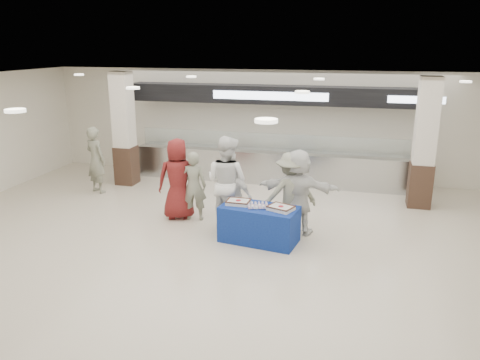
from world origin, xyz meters
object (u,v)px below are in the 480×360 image
(soldier_a, at_px, (194,186))
(soldier_b, at_px, (290,193))
(soldier_bg, at_px, (96,160))
(civilian_maroon, at_px, (178,179))
(cupcake_tray, at_px, (258,206))
(chef_short, at_px, (235,196))
(display_table, at_px, (259,224))
(sheet_cake_right, at_px, (281,208))
(chef_tall, at_px, (227,182))
(sheet_cake_left, at_px, (238,202))
(civilian_white, at_px, (298,192))

(soldier_a, bearing_deg, soldier_b, 163.97)
(soldier_bg, bearing_deg, civilian_maroon, 179.03)
(cupcake_tray, distance_m, chef_short, 0.92)
(display_table, xyz_separation_m, soldier_bg, (-4.98, 2.17, 0.53))
(display_table, bearing_deg, soldier_bg, 165.27)
(display_table, height_order, soldier_bg, soldier_bg)
(sheet_cake_right, bearing_deg, cupcake_tray, 172.38)
(display_table, relative_size, chef_tall, 0.76)
(sheet_cake_left, height_order, chef_short, chef_short)
(soldier_b, bearing_deg, chef_short, -22.89)
(display_table, distance_m, sheet_cake_right, 0.63)
(cupcake_tray, bearing_deg, sheet_cake_right, -7.62)
(civilian_maroon, height_order, soldier_b, civilian_maroon)
(display_table, relative_size, sheet_cake_right, 2.70)
(soldier_a, height_order, civilian_white, civilian_white)
(cupcake_tray, relative_size, soldier_a, 0.27)
(sheet_cake_left, bearing_deg, cupcake_tray, -10.83)
(sheet_cake_left, distance_m, civilian_maroon, 1.83)
(display_table, bearing_deg, sheet_cake_right, -1.06)
(sheet_cake_left, relative_size, chef_short, 0.32)
(civilian_white, bearing_deg, sheet_cake_left, 26.34)
(sheet_cake_right, height_order, soldier_b, soldier_b)
(sheet_cake_right, bearing_deg, civilian_white, 72.11)
(soldier_a, bearing_deg, cupcake_tray, 142.12)
(sheet_cake_right, xyz_separation_m, soldier_a, (-2.17, 0.94, 0.01))
(civilian_maroon, xyz_separation_m, soldier_bg, (-2.88, 1.31, -0.04))
(display_table, relative_size, cupcake_tray, 3.62)
(sheet_cake_right, xyz_separation_m, soldier_bg, (-5.43, 2.25, 0.10))
(civilian_maroon, height_order, chef_short, civilian_maroon)
(chef_tall, bearing_deg, display_table, 164.43)
(sheet_cake_right, xyz_separation_m, chef_tall, (-1.32, 0.72, 0.22))
(display_table, height_order, chef_tall, chef_tall)
(chef_tall, distance_m, chef_short, 0.35)
(sheet_cake_right, relative_size, soldier_a, 0.36)
(cupcake_tray, height_order, soldier_b, soldier_b)
(chef_short, distance_m, soldier_b, 1.22)
(chef_tall, xyz_separation_m, soldier_bg, (-4.11, 1.53, -0.12))
(display_table, relative_size, civilian_white, 0.84)
(soldier_a, distance_m, soldier_b, 2.26)
(soldier_bg, bearing_deg, display_table, 179.80)
(soldier_a, xyz_separation_m, soldier_b, (2.25, -0.22, 0.08))
(sheet_cake_left, xyz_separation_m, soldier_a, (-1.26, 0.80, 0.01))
(sheet_cake_left, distance_m, cupcake_tray, 0.43)
(soldier_a, bearing_deg, civilian_maroon, -11.13)
(cupcake_tray, bearing_deg, sheet_cake_left, 169.17)
(soldier_b, bearing_deg, civilian_maroon, -27.85)
(chef_tall, xyz_separation_m, soldier_b, (1.40, 0.00, -0.14))
(soldier_a, bearing_deg, sheet_cake_right, 146.15)
(sheet_cake_right, relative_size, civilian_white, 0.31)
(sheet_cake_left, relative_size, chef_tall, 0.23)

